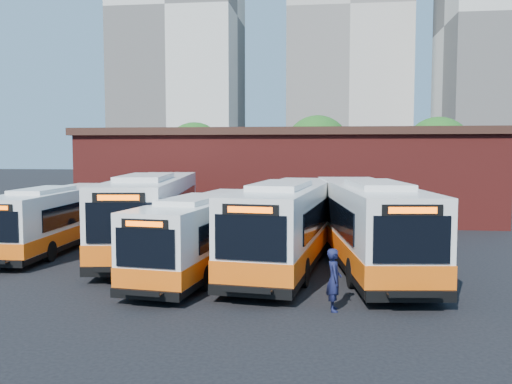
# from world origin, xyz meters

# --- Properties ---
(ground) EXTENTS (220.00, 220.00, 0.00)m
(ground) POSITION_xyz_m (0.00, 0.00, 0.00)
(ground) COLOR black
(bus_farwest) EXTENTS (2.82, 11.64, 3.15)m
(bus_farwest) POSITION_xyz_m (-10.62, 5.09, 1.43)
(bus_farwest) COLOR silver
(bus_farwest) RESTS_ON ground
(bus_west) EXTENTS (4.67, 14.22, 3.82)m
(bus_west) POSITION_xyz_m (-5.67, 5.08, 1.73)
(bus_west) COLOR silver
(bus_west) RESTS_ON ground
(bus_midwest) EXTENTS (3.80, 11.71, 3.15)m
(bus_midwest) POSITION_xyz_m (-2.21, 1.28, 1.43)
(bus_midwest) COLOR silver
(bus_midwest) RESTS_ON ground
(bus_mideast) EXTENTS (4.34, 13.60, 3.65)m
(bus_mideast) POSITION_xyz_m (1.11, 2.69, 1.66)
(bus_mideast) COLOR silver
(bus_mideast) RESTS_ON ground
(bus_east) EXTENTS (4.37, 13.81, 3.71)m
(bus_east) POSITION_xyz_m (4.49, 2.84, 1.68)
(bus_east) COLOR silver
(bus_east) RESTS_ON ground
(transit_worker) EXTENTS (0.52, 0.74, 1.94)m
(transit_worker) POSITION_xyz_m (2.94, -3.81, 0.97)
(transit_worker) COLOR #121534
(transit_worker) RESTS_ON ground
(depot_building) EXTENTS (28.60, 12.60, 6.40)m
(depot_building) POSITION_xyz_m (0.00, 20.00, 3.26)
(depot_building) COLOR maroon
(depot_building) RESTS_ON ground
(tree_west) EXTENTS (6.00, 6.00, 7.65)m
(tree_west) POSITION_xyz_m (-10.00, 32.00, 4.64)
(tree_west) COLOR #382314
(tree_west) RESTS_ON ground
(tree_mid) EXTENTS (6.56, 6.56, 8.36)m
(tree_mid) POSITION_xyz_m (2.00, 34.00, 5.08)
(tree_mid) COLOR #382314
(tree_mid) RESTS_ON ground
(tree_east) EXTENTS (6.24, 6.24, 7.96)m
(tree_east) POSITION_xyz_m (13.00, 31.00, 4.83)
(tree_east) COLOR #382314
(tree_east) RESTS_ON ground
(tower_left) EXTENTS (20.00, 18.00, 56.20)m
(tower_left) POSITION_xyz_m (-22.00, 72.00, 27.84)
(tower_left) COLOR beige
(tower_left) RESTS_ON ground
(tower_center) EXTENTS (22.00, 20.00, 61.20)m
(tower_center) POSITION_xyz_m (7.00, 86.00, 30.34)
(tower_center) COLOR #B6B0A6
(tower_center) RESTS_ON ground
(tower_right) EXTENTS (18.00, 18.00, 49.20)m
(tower_right) POSITION_xyz_m (30.00, 68.00, 24.34)
(tower_right) COLOR beige
(tower_right) RESTS_ON ground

